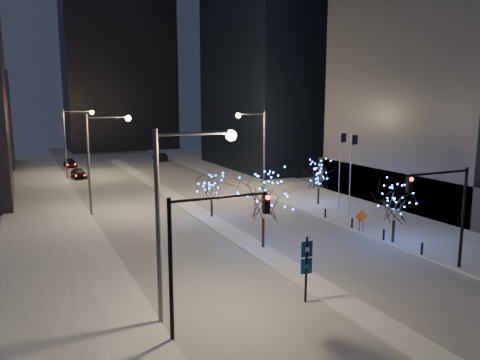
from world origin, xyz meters
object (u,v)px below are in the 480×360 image
street_lamp_east (258,141)px  traffic_signal_east (448,203)px  car_far (70,163)px  holiday_tree_median_far (211,188)px  street_lamp_w_near (178,198)px  traffic_signal_west (202,241)px  construction_sign (362,218)px  car_mid (160,157)px  holiday_tree_plaza_near (395,203)px  wayfinding_sign (306,262)px  car_near (79,173)px  holiday_tree_plaza_far (319,175)px  holiday_tree_median_near (263,196)px  street_lamp_w_far (72,134)px  street_lamp_w_mid (99,150)px

street_lamp_east → traffic_signal_east: street_lamp_east is taller
car_far → holiday_tree_median_far: (8.87, -42.97, 2.36)m
street_lamp_w_near → traffic_signal_west: street_lamp_w_near is taller
construction_sign → car_far: bearing=124.6°
car_far → car_mid: bearing=1.0°
car_mid → holiday_tree_plaza_near: holiday_tree_plaza_near is taller
traffic_signal_west → car_far: traffic_signal_west is taller
traffic_signal_west → construction_sign: size_ratio=3.72×
traffic_signal_east → car_far: size_ratio=1.58×
street_lamp_w_near → wayfinding_sign: street_lamp_w_near is taller
street_lamp_east → traffic_signal_west: street_lamp_east is taller
wayfinding_sign → car_near: bearing=102.0°
car_mid → holiday_tree_plaza_far: bearing=94.7°
traffic_signal_east → holiday_tree_median_near: size_ratio=1.14×
car_mid → wayfinding_sign: size_ratio=1.19×
street_lamp_east → street_lamp_w_far: bearing=130.8°
car_near → construction_sign: construction_sign is taller
car_mid → holiday_tree_plaza_near: size_ratio=0.94×
holiday_tree_plaza_far → wayfinding_sign: size_ratio=1.25×
street_lamp_w_near → wayfinding_sign: 8.26m
wayfinding_sign → traffic_signal_east: bearing=4.6°
traffic_signal_east → traffic_signal_west: bearing=-176.7°
street_lamp_w_mid → construction_sign: bearing=-40.0°
car_far → traffic_signal_east: bearing=-78.3°
street_lamp_w_far → holiday_tree_plaza_near: 48.87m
traffic_signal_west → car_near: (0.05, 51.37, -4.03)m
car_near → holiday_tree_median_far: size_ratio=1.00×
car_near → holiday_tree_plaza_near: size_ratio=0.88×
traffic_signal_west → holiday_tree_plaza_near: size_ratio=1.43×
street_lamp_w_near → street_lamp_east: 33.85m
street_lamp_w_mid → traffic_signal_west: street_lamp_w_mid is taller
wayfinding_sign → street_lamp_w_near: bearing=176.5°
street_lamp_w_near → holiday_tree_median_near: (9.44, 8.55, -2.32)m
street_lamp_w_mid → street_lamp_east: bearing=9.0°
holiday_tree_median_near → traffic_signal_east: bearing=-48.6°
holiday_tree_median_near → wayfinding_sign: 10.00m
car_mid → wayfinding_sign: wayfinding_sign is taller
wayfinding_sign → street_lamp_east: bearing=72.2°
car_far → holiday_tree_plaza_near: 59.97m
traffic_signal_west → holiday_tree_plaza_far: traffic_signal_west is taller
car_mid → holiday_tree_plaza_far: holiday_tree_plaza_far is taller
car_near → construction_sign: 44.59m
car_mid → street_lamp_w_mid: bearing=64.3°
street_lamp_w_far → car_near: bearing=-49.2°
street_lamp_w_far → holiday_tree_plaza_near: street_lamp_w_far is taller
holiday_tree_median_far → wayfinding_sign: (-2.35, -20.16, -0.63)m
holiday_tree_median_near → construction_sign: holiday_tree_median_near is taller
car_mid → holiday_tree_plaza_near: bearing=90.4°
street_lamp_w_mid → wayfinding_sign: bearing=-74.7°
car_far → street_lamp_w_mid: bearing=-94.5°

